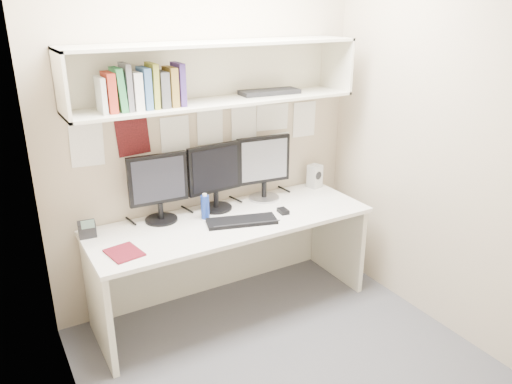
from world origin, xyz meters
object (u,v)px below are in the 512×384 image
monitor_right (264,166)px  maroon_notebook (124,253)px  desk (232,264)px  desk_phone (87,229)px  keyboard (242,221)px  monitor_center (215,175)px  monitor_left (158,185)px  speaker (315,176)px

monitor_right → maroon_notebook: bearing=-157.0°
desk → desk_phone: size_ratio=15.15×
keyboard → monitor_center: bearing=114.0°
monitor_right → monitor_left: bearing=-173.9°
monitor_right → speaker: bearing=7.1°
desk → keyboard: keyboard is taller
monitor_left → monitor_center: monitor_center is taller
desk_phone → keyboard: bearing=-11.3°
monitor_right → keyboard: 0.55m
desk → desk_phone: 1.05m
desk → monitor_center: 0.67m
keyboard → desk_phone: 1.02m
desk → keyboard: 0.39m
desk → monitor_left: monitor_left is taller
desk_phone → monitor_left: bearing=7.6°
monitor_center → keyboard: bearing=-86.8°
maroon_notebook → desk_phone: desk_phone is taller
keyboard → speaker: speaker is taller
monitor_right → keyboard: bearing=-132.5°
desk → maroon_notebook: 0.90m
desk → desk_phone: desk_phone is taller
speaker → desk_phone: (-1.83, -0.02, -0.04)m
monitor_left → monitor_right: (0.84, -0.00, 0.01)m
monitor_right → desk: bearing=-145.0°
monitor_right → maroon_notebook: size_ratio=2.22×
monitor_right → keyboard: size_ratio=1.03×
keyboard → speaker: (0.86, 0.33, 0.08)m
desk → monitor_left: size_ratio=4.19×
monitor_left → maroon_notebook: bearing=-132.3°
monitor_left → keyboard: (0.47, -0.32, -0.25)m
monitor_center → speaker: (0.90, 0.01, -0.17)m
monitor_left → monitor_right: bearing=2.9°
monitor_center → speaker: monitor_center is taller
monitor_center → speaker: size_ratio=2.57×
desk → monitor_right: (0.40, 0.22, 0.63)m
monitor_right → desk_phone: monitor_right is taller
desk_phone → speaker: bearing=7.0°
maroon_notebook → desk: bearing=0.2°
monitor_left → keyboard: 0.62m
monitor_center → keyboard: 0.41m
speaker → maroon_notebook: 1.74m
monitor_right → maroon_notebook: monitor_right is taller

